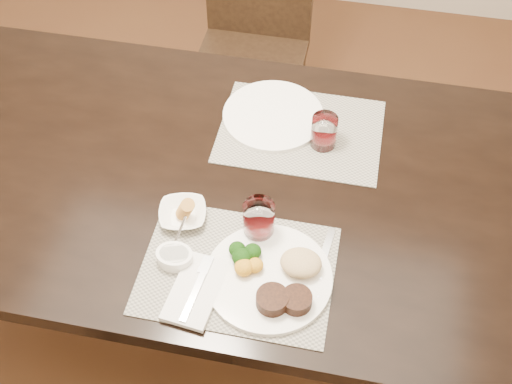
% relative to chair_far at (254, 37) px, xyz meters
% --- Properties ---
extents(ground_plane, '(4.50, 4.50, 0.00)m').
position_rel_chair_far_xyz_m(ground_plane, '(0.00, -0.93, -0.50)').
color(ground_plane, '#462716').
rests_on(ground_plane, ground).
extents(dining_table, '(2.00, 1.00, 0.75)m').
position_rel_chair_far_xyz_m(dining_table, '(0.00, -0.93, 0.16)').
color(dining_table, black).
rests_on(dining_table, ground).
extents(chair_far, '(0.42, 0.42, 0.90)m').
position_rel_chair_far_xyz_m(chair_far, '(0.00, 0.00, 0.00)').
color(chair_far, black).
rests_on(chair_far, ground).
extents(placemat_near, '(0.46, 0.34, 0.00)m').
position_rel_chair_far_xyz_m(placemat_near, '(0.21, -1.22, 0.25)').
color(placemat_near, gray).
rests_on(placemat_near, dining_table).
extents(placemat_far, '(0.46, 0.34, 0.00)m').
position_rel_chair_far_xyz_m(placemat_far, '(0.29, -0.73, 0.25)').
color(placemat_far, gray).
rests_on(placemat_far, dining_table).
extents(dinner_plate, '(0.30, 0.30, 0.05)m').
position_rel_chair_far_xyz_m(dinner_plate, '(0.30, -1.23, 0.27)').
color(dinner_plate, white).
rests_on(dinner_plate, placemat_near).
extents(napkin_fork, '(0.13, 0.20, 0.02)m').
position_rel_chair_far_xyz_m(napkin_fork, '(0.13, -1.30, 0.26)').
color(napkin_fork, white).
rests_on(napkin_fork, placemat_near).
extents(steak_knife, '(0.03, 0.24, 0.01)m').
position_rel_chair_far_xyz_m(steak_knife, '(0.41, -1.21, 0.26)').
color(steak_knife, silver).
rests_on(steak_knife, placemat_near).
extents(cracker_bowl, '(0.14, 0.14, 0.05)m').
position_rel_chair_far_xyz_m(cracker_bowl, '(0.04, -1.09, 0.27)').
color(cracker_bowl, white).
rests_on(cracker_bowl, placemat_near).
extents(sauce_ramekin, '(0.09, 0.13, 0.07)m').
position_rel_chair_far_xyz_m(sauce_ramekin, '(0.06, -1.22, 0.27)').
color(sauce_ramekin, white).
rests_on(sauce_ramekin, placemat_near).
extents(wine_glass_near, '(0.08, 0.08, 0.11)m').
position_rel_chair_far_xyz_m(wine_glass_near, '(0.24, -1.10, 0.30)').
color(wine_glass_near, white).
rests_on(wine_glass_near, placemat_near).
extents(far_plate, '(0.29, 0.29, 0.01)m').
position_rel_chair_far_xyz_m(far_plate, '(0.20, -0.68, 0.26)').
color(far_plate, white).
rests_on(far_plate, placemat_far).
extents(wine_glass_far, '(0.07, 0.07, 0.10)m').
position_rel_chair_far_xyz_m(wine_glass_far, '(0.35, -0.76, 0.29)').
color(wine_glass_far, white).
rests_on(wine_glass_far, placemat_far).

